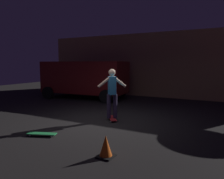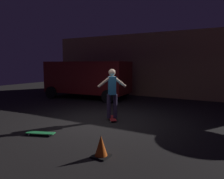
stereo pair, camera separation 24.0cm
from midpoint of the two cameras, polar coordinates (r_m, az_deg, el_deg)
ground_plane at (r=7.37m, az=-4.18°, el=-8.37°), size 28.00×28.00×0.00m
low_building at (r=14.52m, az=11.19°, el=6.29°), size 13.54×3.40×3.67m
parked_van at (r=12.32m, az=-7.69°, el=3.15°), size 4.76×2.56×2.03m
skateboard_ridden at (r=7.59m, az=-0.91°, el=-7.48°), size 0.65×0.73×0.07m
skateboard_spare at (r=6.31m, az=-18.80°, el=-10.83°), size 0.80×0.47×0.07m
skater at (r=7.41m, az=-0.93°, el=-0.10°), size 0.82×0.69×1.67m
traffic_cone at (r=4.68m, az=-3.14°, el=-14.69°), size 0.34×0.34×0.46m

